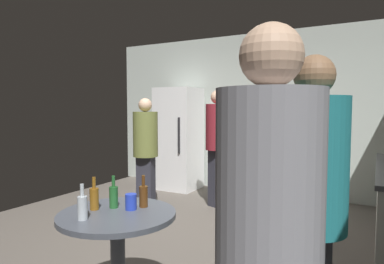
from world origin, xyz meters
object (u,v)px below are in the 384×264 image
(person_in_gray_shirt, at_px, (268,247))
(person_in_teal_shirt, at_px, (311,199))
(beer_bottle_clear, at_px, (82,207))
(foreground_table, at_px, (117,227))
(beer_bottle_brown, at_px, (143,195))
(refrigerator, at_px, (179,138))
(person_in_olive_shirt, at_px, (146,146))
(person_in_maroon_shirt, at_px, (217,139))
(plastic_cup_blue, at_px, (131,202))
(beer_bottle_green, at_px, (114,196))
(beer_bottle_amber, at_px, (94,198))

(person_in_gray_shirt, distance_m, person_in_teal_shirt, 0.69)
(beer_bottle_clear, xyz_separation_m, person_in_teal_shirt, (1.35, 0.22, 0.18))
(foreground_table, bearing_deg, beer_bottle_brown, 67.43)
(refrigerator, height_order, person_in_olive_shirt, refrigerator)
(foreground_table, height_order, person_in_maroon_shirt, person_in_maroon_shirt)
(beer_bottle_clear, relative_size, person_in_maroon_shirt, 0.14)
(plastic_cup_blue, relative_size, person_in_teal_shirt, 0.06)
(beer_bottle_green, xyz_separation_m, person_in_olive_shirt, (-1.17, 1.95, 0.10))
(person_in_teal_shirt, bearing_deg, refrigerator, -45.36)
(beer_bottle_clear, bearing_deg, refrigerator, 112.24)
(beer_bottle_brown, relative_size, person_in_maroon_shirt, 0.14)
(person_in_olive_shirt, xyz_separation_m, person_in_teal_shirt, (2.52, -2.02, 0.08))
(beer_bottle_clear, xyz_separation_m, person_in_olive_shirt, (-1.17, 2.24, 0.10))
(person_in_teal_shirt, bearing_deg, person_in_maroon_shirt, -52.13)
(beer_bottle_green, bearing_deg, beer_bottle_amber, -131.11)
(foreground_table, height_order, beer_bottle_amber, beer_bottle_amber)
(beer_bottle_amber, xyz_separation_m, beer_bottle_brown, (0.26, 0.22, 0.00))
(beer_bottle_clear, relative_size, person_in_gray_shirt, 0.13)
(plastic_cup_blue, bearing_deg, person_in_teal_shirt, -4.71)
(foreground_table, relative_size, beer_bottle_green, 3.48)
(refrigerator, xyz_separation_m, person_in_gray_shirt, (2.83, -4.14, 0.10))
(beer_bottle_clear, xyz_separation_m, person_in_gray_shirt, (1.33, -0.47, 0.18))
(beer_bottle_amber, distance_m, beer_bottle_clear, 0.21)
(foreground_table, bearing_deg, person_in_gray_shirt, -29.15)
(refrigerator, distance_m, foreground_table, 3.80)
(foreground_table, height_order, person_in_teal_shirt, person_in_teal_shirt)
(person_in_gray_shirt, bearing_deg, person_in_olive_shirt, 3.11)
(refrigerator, xyz_separation_m, plastic_cup_blue, (1.63, -3.35, -0.11))
(person_in_gray_shirt, bearing_deg, beer_bottle_amber, 25.35)
(person_in_teal_shirt, bearing_deg, person_in_olive_shirt, -33.67)
(person_in_gray_shirt, height_order, person_in_teal_shirt, person_in_gray_shirt)
(plastic_cup_blue, bearing_deg, beer_bottle_brown, 67.88)
(foreground_table, xyz_separation_m, beer_bottle_clear, (-0.09, -0.22, 0.19))
(foreground_table, distance_m, plastic_cup_blue, 0.19)
(person_in_teal_shirt, bearing_deg, plastic_cup_blue, 0.36)
(person_in_gray_shirt, bearing_deg, refrigerator, -5.22)
(beer_bottle_clear, height_order, person_in_olive_shirt, person_in_olive_shirt)
(foreground_table, distance_m, person_in_gray_shirt, 1.47)
(refrigerator, distance_m, person_in_olive_shirt, 1.46)
(foreground_table, height_order, beer_bottle_clear, beer_bottle_clear)
(person_in_maroon_shirt, bearing_deg, beer_bottle_amber, 26.51)
(person_in_gray_shirt, bearing_deg, beer_bottle_green, 20.59)
(person_in_maroon_shirt, bearing_deg, beer_bottle_brown, 32.77)
(person_in_olive_shirt, bearing_deg, person_in_teal_shirt, 39.89)
(foreground_table, distance_m, beer_bottle_clear, 0.30)
(foreground_table, bearing_deg, person_in_maroon_shirt, 100.55)
(beer_bottle_brown, height_order, person_in_teal_shirt, person_in_teal_shirt)
(refrigerator, bearing_deg, beer_bottle_amber, -67.94)
(beer_bottle_amber, distance_m, beer_bottle_brown, 0.34)
(beer_bottle_green, bearing_deg, beer_bottle_brown, 34.04)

